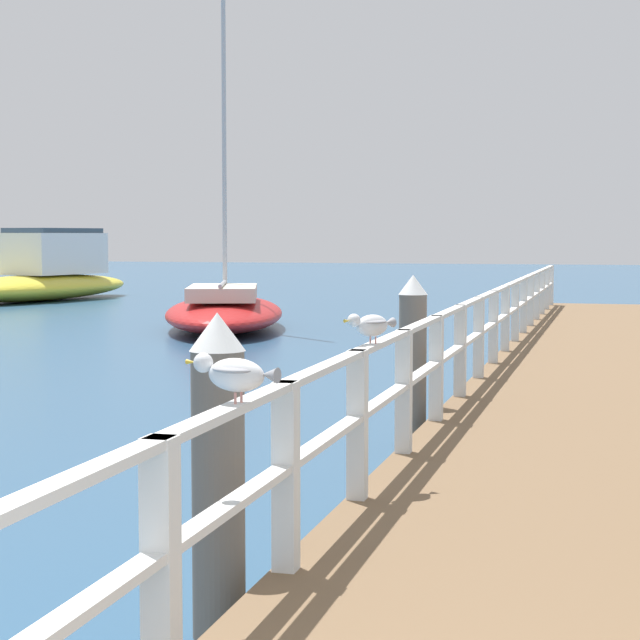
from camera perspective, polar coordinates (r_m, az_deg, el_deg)
The scene contains 8 objects.
pier_deck at distance 15.08m, azimuth 13.37°, elevation -3.04°, with size 2.54×27.20×0.40m, color brown.
pier_railing at distance 15.08m, azimuth 8.90°, elevation 0.11°, with size 0.12×25.72×0.98m.
dock_piling_near at distance 5.88m, azimuth -5.24°, elevation -7.90°, with size 0.29×0.29×1.72m.
dock_piling_far at distance 11.27m, azimuth 4.78°, elevation -1.99°, with size 0.29×0.29×1.72m.
seagull_foreground at distance 4.92m, azimuth -4.40°, elevation -2.72°, with size 0.47×0.22×0.21m.
seagull_background at distance 7.58m, azimuth 2.64°, elevation -0.22°, with size 0.29×0.43×0.21m.
boat_0 at distance 25.01m, azimuth -4.93°, elevation 0.50°, with size 4.71×7.83×10.06m.
boat_3 at distance 37.12m, azimuth -14.06°, elevation 2.19°, with size 4.52×8.78×2.34m.
Camera 1 is at (0.44, -1.35, 2.12)m, focal length 62.33 mm.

